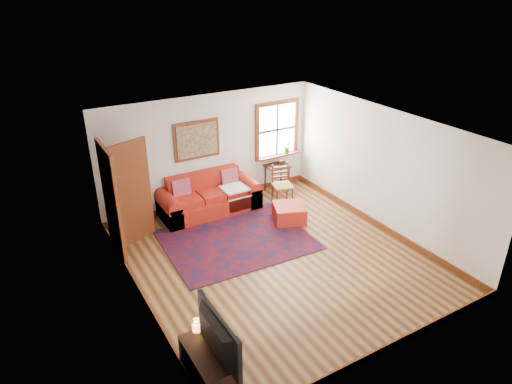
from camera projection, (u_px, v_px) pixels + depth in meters
ground at (275, 258)px, 8.45m from camera, size 5.50×5.50×0.00m
room_envelope at (276, 176)px, 7.75m from camera, size 5.04×5.54×2.52m
window at (278, 135)px, 10.81m from camera, size 1.18×0.20×1.38m
doorway at (123, 196)px, 8.37m from camera, size 0.89×1.08×2.14m
framed_artwork at (197, 140)px, 9.76m from camera, size 1.05×0.07×0.85m
persian_rug at (236, 240)px, 9.02m from camera, size 2.85×2.32×0.02m
red_leather_sofa at (209, 199)px, 10.02m from camera, size 2.17×0.90×0.85m
red_ottoman at (289, 213)px, 9.66m from camera, size 0.82×0.82×0.36m
side_table at (277, 170)px, 10.87m from camera, size 0.56×0.42×0.67m
ladder_back_chair at (282, 183)px, 10.31m from camera, size 0.51×0.50×0.91m
media_cabinet at (208, 368)px, 5.75m from camera, size 0.41×0.92×0.51m
television at (211, 338)px, 5.44m from camera, size 0.14×1.09×0.63m
candle_hurricane at (197, 326)px, 5.96m from camera, size 0.12×0.12×0.18m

